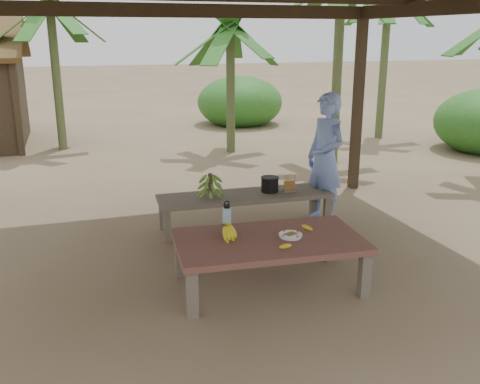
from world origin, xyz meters
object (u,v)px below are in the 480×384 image
object	(u,v)px
plate	(291,235)
woman	(326,158)
bench	(245,198)
ripe_banana_bunch	(223,231)
cooking_pot	(270,185)
water_flask	(227,219)
work_table	(269,245)

from	to	relation	value
plate	woman	xyz separation A→B (m)	(1.17, 1.64, 0.33)
bench	ripe_banana_bunch	distance (m)	1.67
cooking_pot	woman	bearing A→B (deg)	-3.85
bench	water_flask	size ratio (longest dim) A/B	6.90
plate	woman	size ratio (longest dim) A/B	0.14
ripe_banana_bunch	woman	bearing A→B (deg)	39.14
ripe_banana_bunch	water_flask	world-z (taller)	water_flask
bench	water_flask	world-z (taller)	water_flask
ripe_banana_bunch	cooking_pot	xyz separation A→B (m)	(1.05, 1.52, -0.03)
cooking_pot	ripe_banana_bunch	bearing A→B (deg)	-124.73
work_table	woman	size ratio (longest dim) A/B	1.10
ripe_banana_bunch	woman	distance (m)	2.34
cooking_pot	water_flask	bearing A→B (deg)	-125.64
work_table	cooking_pot	bearing A→B (deg)	73.36
water_flask	woman	world-z (taller)	woman
work_table	woman	world-z (taller)	woman
bench	cooking_pot	size ratio (longest dim) A/B	10.07
work_table	woman	distance (m)	2.16
bench	cooking_pot	xyz separation A→B (m)	(0.34, 0.02, 0.15)
cooking_pot	woman	world-z (taller)	woman
work_table	ripe_banana_bunch	distance (m)	0.46
water_flask	ripe_banana_bunch	bearing A→B (deg)	-116.69
plate	woman	distance (m)	2.04
bench	plate	distance (m)	1.68
woman	bench	bearing A→B (deg)	-104.93
woman	cooking_pot	bearing A→B (deg)	-106.97
work_table	water_flask	bearing A→B (deg)	141.75
work_table	ripe_banana_bunch	world-z (taller)	ripe_banana_bunch
bench	plate	xyz separation A→B (m)	(-0.09, -1.67, 0.12)
bench	woman	bearing A→B (deg)	0.73
ripe_banana_bunch	cooking_pot	world-z (taller)	ripe_banana_bunch
ripe_banana_bunch	woman	xyz separation A→B (m)	(1.80, 1.47, 0.27)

